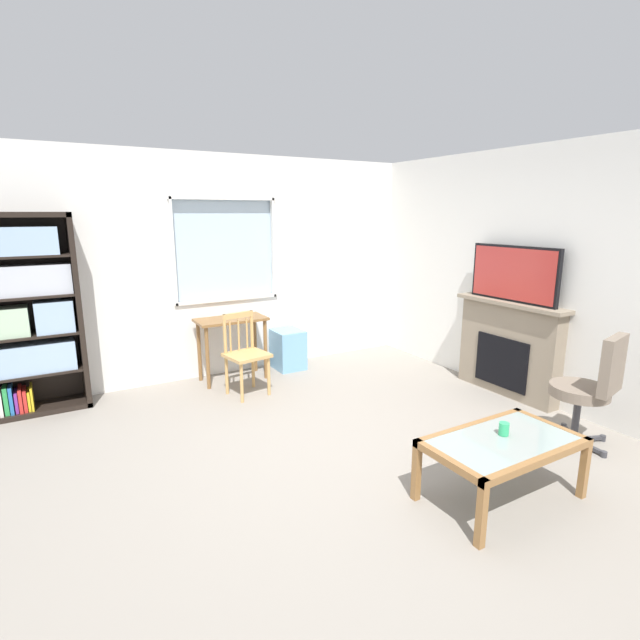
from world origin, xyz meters
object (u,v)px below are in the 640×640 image
(bookshelf, at_px, (29,310))
(office_chair, at_px, (591,385))
(desk_under_window, at_px, (232,330))
(plastic_drawer_unit, at_px, (288,349))
(wooden_chair, at_px, (245,353))
(tv, at_px, (514,274))
(fireplace, at_px, (508,348))
(sippy_cup, at_px, (504,429))
(coffee_table, at_px, (503,448))

(bookshelf, height_order, office_chair, bookshelf)
(desk_under_window, xyz_separation_m, plastic_drawer_unit, (0.76, 0.05, -0.35))
(wooden_chair, xyz_separation_m, tv, (2.47, -1.44, 0.87))
(fireplace, bearing_deg, office_chair, -110.23)
(office_chair, bearing_deg, sippy_cup, -175.01)
(tv, xyz_separation_m, office_chair, (-0.42, -1.18, -0.78))
(coffee_table, bearing_deg, office_chair, 6.82)
(wooden_chair, bearing_deg, office_chair, -51.95)
(plastic_drawer_unit, relative_size, tv, 0.48)
(desk_under_window, distance_m, tv, 3.20)
(fireplace, bearing_deg, desk_under_window, 141.40)
(sippy_cup, bearing_deg, wooden_chair, 107.16)
(fireplace, bearing_deg, coffee_table, -141.88)
(sippy_cup, bearing_deg, desk_under_window, 103.88)
(bookshelf, height_order, desk_under_window, bookshelf)
(bookshelf, bearing_deg, sippy_cup, -49.92)
(wooden_chair, relative_size, fireplace, 0.69)
(coffee_table, relative_size, sippy_cup, 11.98)
(sippy_cup, bearing_deg, coffee_table, -140.36)
(fireplace, height_order, sippy_cup, fireplace)
(office_chair, bearing_deg, wooden_chair, 128.05)
(tv, height_order, office_chair, tv)
(wooden_chair, distance_m, tv, 2.98)
(desk_under_window, relative_size, tv, 0.77)
(wooden_chair, bearing_deg, coffee_table, -74.16)
(plastic_drawer_unit, distance_m, coffee_table, 3.34)
(bookshelf, distance_m, tv, 4.90)
(wooden_chair, relative_size, coffee_table, 0.83)
(desk_under_window, bearing_deg, office_chair, -57.33)
(fireplace, bearing_deg, plastic_drawer_unit, 130.08)
(plastic_drawer_unit, distance_m, sippy_cup, 3.30)
(fireplace, bearing_deg, bookshelf, 155.23)
(sippy_cup, bearing_deg, bookshelf, 130.08)
(desk_under_window, xyz_separation_m, fireplace, (2.44, -1.95, -0.08))
(plastic_drawer_unit, bearing_deg, desk_under_window, -176.24)
(fireplace, xyz_separation_m, office_chair, (-0.44, -1.18, 0.03))
(desk_under_window, xyz_separation_m, wooden_chair, (-0.04, -0.51, -0.14))
(coffee_table, height_order, sippy_cup, sippy_cup)
(tv, relative_size, coffee_table, 0.97)
(wooden_chair, xyz_separation_m, fireplace, (2.48, -1.44, 0.06))
(plastic_drawer_unit, bearing_deg, tv, -50.22)
(sippy_cup, bearing_deg, fireplace, 38.07)
(wooden_chair, bearing_deg, tv, -30.22)
(desk_under_window, distance_m, fireplace, 3.13)
(office_chair, xyz_separation_m, coffee_table, (-1.26, -0.15, -0.17))
(fireplace, height_order, tv, tv)
(bookshelf, xyz_separation_m, wooden_chair, (1.97, -0.62, -0.57))
(bookshelf, bearing_deg, fireplace, -24.77)
(tv, height_order, coffee_table, tv)
(plastic_drawer_unit, height_order, sippy_cup, sippy_cup)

